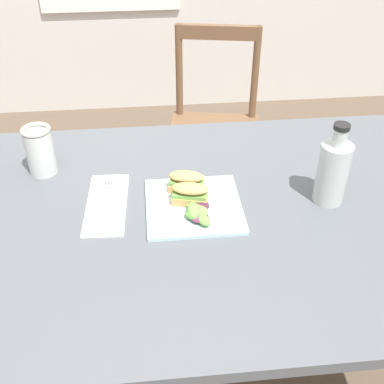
{
  "coord_description": "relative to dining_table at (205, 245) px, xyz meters",
  "views": [
    {
      "loc": [
        -0.06,
        -0.94,
        1.51
      ],
      "look_at": [
        0.04,
        0.06,
        0.76
      ],
      "focal_mm": 44.97,
      "sensor_mm": 36.0,
      "label": 1
    }
  ],
  "objects": [
    {
      "name": "fork_on_napkin",
      "position": [
        -0.25,
        0.07,
        0.12
      ],
      "size": [
        0.03,
        0.19,
        0.0
      ],
      "color": "silver",
      "rests_on": "napkin_folded"
    },
    {
      "name": "sandwich_half_back",
      "position": [
        -0.04,
        0.08,
        0.15
      ],
      "size": [
        0.1,
        0.07,
        0.06
      ],
      "color": "tan",
      "rests_on": "plate_lunch"
    },
    {
      "name": "dining_table",
      "position": [
        0.0,
        0.0,
        0.0
      ],
      "size": [
        1.34,
        0.92,
        0.74
      ],
      "color": "#51565B",
      "rests_on": "ground"
    },
    {
      "name": "ground_plane",
      "position": [
        -0.07,
        -0.01,
        -0.62
      ],
      "size": [
        8.47,
        8.47,
        0.0
      ],
      "primitive_type": "plane",
      "color": "brown"
    },
    {
      "name": "napkin_folded",
      "position": [
        -0.25,
        0.05,
        0.12
      ],
      "size": [
        0.11,
        0.26,
        0.0
      ],
      "primitive_type": "cube",
      "rotation": [
        0.0,
        0.0,
        -0.04
      ],
      "color": "white",
      "rests_on": "dining_table"
    },
    {
      "name": "mason_jar_iced_tea",
      "position": [
        -0.44,
        0.22,
        0.18
      ],
      "size": [
        0.08,
        0.08,
        0.14
      ],
      "color": "gold",
      "rests_on": "dining_table"
    },
    {
      "name": "chair_wooden_far",
      "position": [
        0.16,
        0.94,
        -0.18
      ],
      "size": [
        0.47,
        0.47,
        0.87
      ],
      "color": "brown",
      "rests_on": "ground"
    },
    {
      "name": "bottle_cold_brew",
      "position": [
        0.32,
        0.02,
        0.19
      ],
      "size": [
        0.08,
        0.08,
        0.22
      ],
      "color": "black",
      "rests_on": "dining_table"
    },
    {
      "name": "salad_mixed_greens",
      "position": [
        -0.03,
        -0.02,
        0.14
      ],
      "size": [
        0.08,
        0.14,
        0.03
      ],
      "color": "#518438",
      "rests_on": "plate_lunch"
    },
    {
      "name": "sandwich_half_front",
      "position": [
        -0.04,
        0.03,
        0.15
      ],
      "size": [
        0.1,
        0.07,
        0.06
      ],
      "color": "tan",
      "rests_on": "plate_lunch"
    },
    {
      "name": "plate_lunch",
      "position": [
        -0.03,
        0.02,
        0.12
      ],
      "size": [
        0.24,
        0.24,
        0.01
      ],
      "primitive_type": "cube",
      "color": "silver",
      "rests_on": "dining_table"
    }
  ]
}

